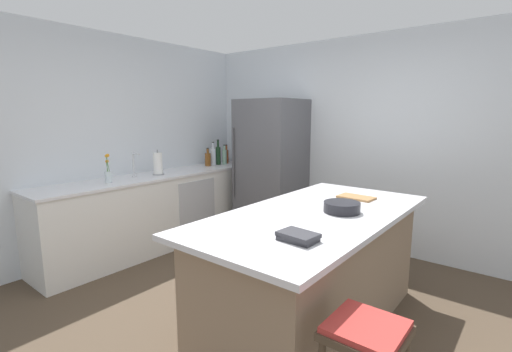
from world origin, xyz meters
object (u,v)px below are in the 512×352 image
object	(u,v)px
vinegar_bottle	(227,156)
mixing_bowl	(342,207)
refrigerator	(271,169)
hot_sauce_bottle	(234,157)
sink_faucet	(134,164)
whiskey_bottle	(208,159)
kitchen_island	(314,268)
wine_bottle	(218,155)
cookbook_stack	(298,237)
paper_towel_roll	(158,164)
soda_bottle	(213,156)
bar_stool	(365,348)
flower_vase	(108,173)
cutting_board	(356,197)
gin_bottle	(224,156)

from	to	relation	value
vinegar_bottle	mixing_bowl	distance (m)	2.99
refrigerator	hot_sauce_bottle	size ratio (longest dim) A/B	7.82
sink_faucet	whiskey_bottle	distance (m)	1.21
refrigerator	whiskey_bottle	world-z (taller)	refrigerator
kitchen_island	wine_bottle	distance (m)	2.89
cookbook_stack	vinegar_bottle	bearing A→B (deg)	140.32
sink_faucet	whiskey_bottle	world-z (taller)	sink_faucet
paper_towel_roll	kitchen_island	bearing A→B (deg)	-7.25
soda_bottle	whiskey_bottle	bearing A→B (deg)	-94.83
refrigerator	whiskey_bottle	distance (m)	0.96
refrigerator	mixing_bowl	distance (m)	2.23
paper_towel_roll	cookbook_stack	bearing A→B (deg)	-19.42
vinegar_bottle	wine_bottle	xyz separation A→B (m)	(-0.00, -0.18, 0.03)
cookbook_stack	hot_sauce_bottle	bearing A→B (deg)	138.31
cookbook_stack	mixing_bowl	bearing A→B (deg)	95.66
refrigerator	paper_towel_roll	world-z (taller)	refrigerator
bar_stool	cookbook_stack	size ratio (longest dim) A/B	2.82
refrigerator	mixing_bowl	size ratio (longest dim) A/B	6.71
bar_stool	vinegar_bottle	bearing A→B (deg)	142.88
hot_sauce_bottle	soda_bottle	world-z (taller)	soda_bottle
flower_vase	paper_towel_roll	size ratio (longest dim) A/B	1.02
cookbook_stack	cutting_board	bearing A→B (deg)	97.94
mixing_bowl	cutting_board	xyz separation A→B (m)	(-0.10, 0.50, -0.03)
paper_towel_roll	gin_bottle	size ratio (longest dim) A/B	1.07
hot_sauce_bottle	cutting_board	distance (m)	2.66
gin_bottle	flower_vase	bearing A→B (deg)	-89.18
soda_bottle	bar_stool	bearing A→B (deg)	-33.77
vinegar_bottle	gin_bottle	distance (m)	0.11
soda_bottle	hot_sauce_bottle	bearing A→B (deg)	78.12
hot_sauce_bottle	vinegar_bottle	xyz separation A→B (m)	(-0.07, -0.10, 0.02)
hot_sauce_bottle	wine_bottle	bearing A→B (deg)	-104.82
whiskey_bottle	mixing_bowl	world-z (taller)	whiskey_bottle
bar_stool	soda_bottle	world-z (taller)	soda_bottle
refrigerator	vinegar_bottle	distance (m)	0.89
whiskey_bottle	cookbook_stack	xyz separation A→B (m)	(2.69, -1.84, -0.08)
kitchen_island	hot_sauce_bottle	bearing A→B (deg)	144.36
hot_sauce_bottle	whiskey_bottle	xyz separation A→B (m)	(-0.09, -0.48, 0.01)
sink_faucet	mixing_bowl	xyz separation A→B (m)	(2.62, 0.10, -0.12)
refrigerator	mixing_bowl	bearing A→B (deg)	-39.66
sink_faucet	paper_towel_roll	xyz separation A→B (m)	(0.08, 0.28, -0.02)
kitchen_island	soda_bottle	xyz separation A→B (m)	(-2.45, 1.33, 0.59)
sink_faucet	cutting_board	distance (m)	2.59
cutting_board	whiskey_bottle	bearing A→B (deg)	166.71
soda_bottle	cookbook_stack	distance (m)	3.31
cutting_board	gin_bottle	bearing A→B (deg)	160.38
paper_towel_roll	gin_bottle	world-z (taller)	paper_towel_roll
wine_bottle	soda_bottle	size ratio (longest dim) A/B	1.09
soda_bottle	cookbook_stack	size ratio (longest dim) A/B	1.41
paper_towel_roll	wine_bottle	world-z (taller)	wine_bottle
gin_bottle	soda_bottle	distance (m)	0.19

